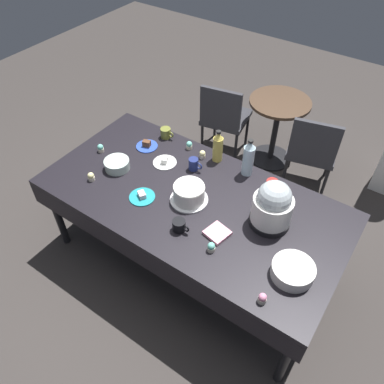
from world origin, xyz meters
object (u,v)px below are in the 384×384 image
cupcake_mint (101,148)px  coffee_mug_olive (166,133)px  soda_bottle_ginger_ale (218,147)px  cupcake_cocoa (262,298)px  maroon_chair_right (312,148)px  cupcake_berry (189,145)px  dessert_plate_white (165,162)px  slow_cooker (273,206)px  dessert_plate_teal (142,196)px  frosted_layer_cake (189,193)px  dessert_plate_cobalt (147,145)px  cupcake_rose (202,154)px  cupcake_lemon (91,177)px  coffee_mug_red (272,186)px  round_cafe_table (277,120)px  cupcake_vanilla (211,247)px  coffee_mug_navy (194,164)px  ceramic_snack_bowl (293,271)px  glass_salad_bowl (117,164)px  soda_bottle_water (248,158)px  maroon_chair_left (224,116)px  coffee_mug_black (179,225)px  potluck_table (192,203)px

cupcake_mint → coffee_mug_olive: size_ratio=0.54×
soda_bottle_ginger_ale → cupcake_cocoa: bearing=-46.6°
cupcake_cocoa → maroon_chair_right: bearing=101.5°
cupcake_berry → cupcake_mint: bearing=-142.4°
dessert_plate_white → soda_bottle_ginger_ale: bearing=40.4°
slow_cooker → maroon_chair_right: (-0.14, 1.26, -0.42)m
cupcake_cocoa → maroon_chair_right: (-0.37, 1.81, -0.29)m
slow_cooker → dessert_plate_teal: size_ratio=1.89×
cupcake_cocoa → coffee_mug_olive: size_ratio=0.54×
frosted_layer_cake → slow_cooker: slow_cooker is taller
dessert_plate_cobalt → cupcake_rose: (0.45, 0.14, 0.02)m
cupcake_lemon → cupcake_mint: size_ratio=1.00×
coffee_mug_red → round_cafe_table: (-0.49, 1.20, -0.30)m
cupcake_vanilla → coffee_mug_olive: 1.22m
cupcake_berry → maroon_chair_right: (0.75, 0.91, -0.29)m
coffee_mug_red → dessert_plate_teal: bearing=-141.2°
dessert_plate_white → cupcake_cocoa: 1.34m
dessert_plate_teal → coffee_mug_navy: (0.13, 0.46, 0.04)m
coffee_mug_olive → round_cafe_table: size_ratio=0.17×
slow_cooker → ceramic_snack_bowl: size_ratio=1.38×
dessert_plate_white → soda_bottle_ginger_ale: 0.43m
frosted_layer_cake → glass_salad_bowl: bearing=-177.2°
round_cafe_table → cupcake_vanilla: bearing=-77.7°
coffee_mug_navy → soda_bottle_water: bearing=28.0°
coffee_mug_olive → glass_salad_bowl: bearing=-97.2°
cupcake_berry → dessert_plate_cobalt: bearing=-149.3°
maroon_chair_left → cupcake_vanilla: bearing=-61.8°
coffee_mug_red → coffee_mug_black: bearing=-116.5°
cupcake_lemon → cupcake_rose: same height
dessert_plate_cobalt → cupcake_berry: (0.30, 0.18, 0.02)m
coffee_mug_navy → round_cafe_table: bearing=85.3°
potluck_table → coffee_mug_black: size_ratio=17.50×
soda_bottle_water → maroon_chair_left: size_ratio=0.36×
cupcake_mint → potluck_table: bearing=-0.6°
dessert_plate_cobalt → cupcake_cocoa: cupcake_cocoa is taller
maroon_chair_left → glass_salad_bowl: bearing=-94.5°
dessert_plate_teal → slow_cooker: bearing=19.3°
cupcake_berry → maroon_chair_right: maroon_chair_right is taller
cupcake_berry → cupcake_mint: size_ratio=1.00×
cupcake_rose → maroon_chair_left: bearing=110.5°
coffee_mug_red → coffee_mug_olive: bearing=175.5°
cupcake_cocoa → soda_bottle_ginger_ale: (-0.86, 0.91, 0.09)m
cupcake_berry → coffee_mug_olive: coffee_mug_olive is taller
cupcake_berry → cupcake_rose: bearing=-13.9°
cupcake_rose → cupcake_cocoa: bearing=-41.6°
ceramic_snack_bowl → slow_cooker: bearing=135.1°
coffee_mug_red → maroon_chair_left: maroon_chair_left is taller
ceramic_snack_bowl → cupcake_berry: (-1.18, 0.64, -0.01)m
coffee_mug_navy → dessert_plate_white: bearing=-163.0°
cupcake_lemon → coffee_mug_olive: 0.75m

